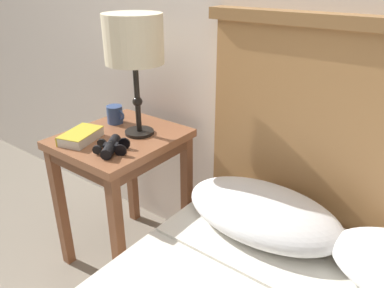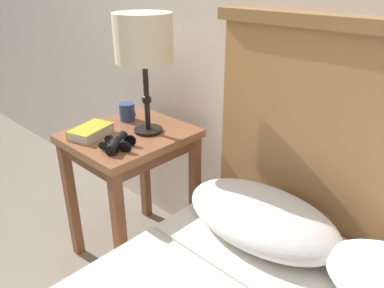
{
  "view_description": "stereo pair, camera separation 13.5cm",
  "coord_description": "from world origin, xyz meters",
  "px_view_note": "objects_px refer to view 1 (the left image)",
  "views": [
    {
      "loc": [
        0.55,
        -0.37,
        1.34
      ],
      "look_at": [
        -0.2,
        0.61,
        0.77
      ],
      "focal_mm": 35.0,
      "sensor_mm": 36.0,
      "label": 1
    },
    {
      "loc": [
        0.65,
        -0.28,
        1.34
      ],
      "look_at": [
        -0.2,
        0.61,
        0.77
      ],
      "focal_mm": 35.0,
      "sensor_mm": 36.0,
      "label": 2
    }
  ],
  "objects_px": {
    "book_on_nightstand": "(80,136)",
    "coffee_mug": "(115,114)",
    "nightstand": "(122,156)",
    "binoculars_pair": "(111,147)",
    "table_lamp": "(134,42)"
  },
  "relations": [
    {
      "from": "book_on_nightstand",
      "to": "coffee_mug",
      "type": "height_order",
      "value": "coffee_mug"
    },
    {
      "from": "nightstand",
      "to": "binoculars_pair",
      "type": "bearing_deg",
      "value": -53.88
    },
    {
      "from": "table_lamp",
      "to": "coffee_mug",
      "type": "bearing_deg",
      "value": 172.39
    },
    {
      "from": "nightstand",
      "to": "coffee_mug",
      "type": "distance_m",
      "value": 0.21
    },
    {
      "from": "table_lamp",
      "to": "binoculars_pair",
      "type": "bearing_deg",
      "value": -78.28
    },
    {
      "from": "nightstand",
      "to": "book_on_nightstand",
      "type": "distance_m",
      "value": 0.21
    },
    {
      "from": "coffee_mug",
      "to": "binoculars_pair",
      "type": "bearing_deg",
      "value": -45.02
    },
    {
      "from": "coffee_mug",
      "to": "nightstand",
      "type": "bearing_deg",
      "value": -35.68
    },
    {
      "from": "nightstand",
      "to": "binoculars_pair",
      "type": "distance_m",
      "value": 0.21
    },
    {
      "from": "table_lamp",
      "to": "coffee_mug",
      "type": "relative_size",
      "value": 5.03
    },
    {
      "from": "table_lamp",
      "to": "nightstand",
      "type": "bearing_deg",
      "value": -129.86
    },
    {
      "from": "binoculars_pair",
      "to": "coffee_mug",
      "type": "distance_m",
      "value": 0.32
    },
    {
      "from": "nightstand",
      "to": "coffee_mug",
      "type": "relative_size",
      "value": 6.47
    },
    {
      "from": "nightstand",
      "to": "binoculars_pair",
      "type": "height_order",
      "value": "binoculars_pair"
    },
    {
      "from": "binoculars_pair",
      "to": "nightstand",
      "type": "bearing_deg",
      "value": 126.12
    }
  ]
}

